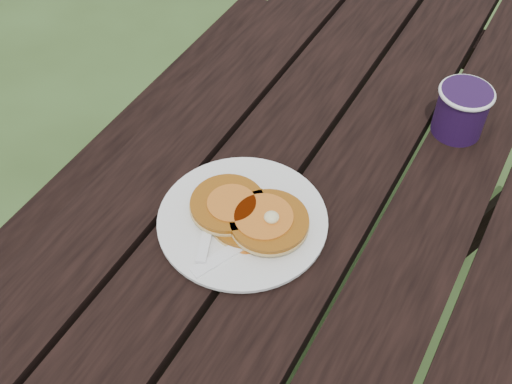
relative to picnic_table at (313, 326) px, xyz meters
The scene contains 6 objects.
picnic_table is the anchor object (origin of this frame).
plate 0.41m from the picnic_table, 138.07° to the right, with size 0.26×0.26×0.01m, color white.
pancake_stack 0.43m from the picnic_table, 135.62° to the right, with size 0.19×0.12×0.04m.
knife 0.43m from the picnic_table, 119.95° to the right, with size 0.02×0.18×0.01m, color white.
fork 0.45m from the picnic_table, 131.92° to the right, with size 0.03×0.16×0.01m, color white, non-canonical shape.
coffee_cup 0.53m from the picnic_table, 66.18° to the left, with size 0.10×0.10×0.09m.
Camera 1 is at (0.22, -0.63, 1.54)m, focal length 45.00 mm.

